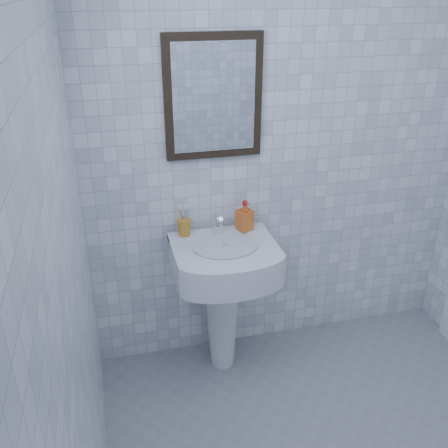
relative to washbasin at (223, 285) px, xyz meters
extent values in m
cube|color=white|center=(0.40, 0.21, 0.68)|extent=(2.20, 0.02, 2.50)
cube|color=white|center=(-0.70, -0.99, 0.68)|extent=(0.02, 2.40, 2.50)
cone|color=white|center=(0.00, 0.02, -0.22)|extent=(0.21, 0.21, 0.68)
cube|color=white|center=(0.00, -0.03, 0.18)|extent=(0.55, 0.39, 0.17)
cube|color=white|center=(0.00, 0.13, 0.26)|extent=(0.55, 0.10, 0.03)
cylinder|color=silver|center=(0.00, -0.05, 0.27)|extent=(0.34, 0.34, 0.01)
cylinder|color=silver|center=(0.00, 0.10, 0.29)|extent=(0.05, 0.05, 0.05)
cylinder|color=silver|center=(0.00, 0.09, 0.35)|extent=(0.03, 0.09, 0.08)
cylinder|color=silver|center=(0.00, 0.12, 0.33)|extent=(0.03, 0.05, 0.09)
imported|color=#D14014|center=(0.15, 0.11, 0.35)|extent=(0.10, 0.10, 0.17)
cube|color=black|center=(0.00, 0.20, 0.98)|extent=(0.50, 0.04, 0.62)
cube|color=white|center=(0.00, 0.18, 0.98)|extent=(0.42, 0.00, 0.54)
camera|label=1|loc=(-0.57, -2.26, 1.50)|focal=40.00mm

